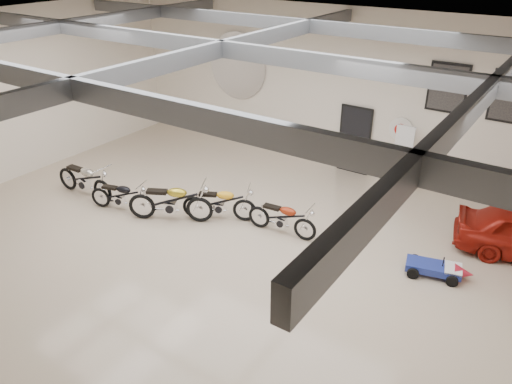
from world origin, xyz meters
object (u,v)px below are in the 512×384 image
Objects in this scene: motorcycle_yellow at (219,202)px; go_kart at (440,266)px; motorcycle_silver at (84,178)px; motorcycle_gold at (170,201)px; motorcycle_red at (282,217)px; motorcycle_black at (119,195)px; banner_stand at (402,159)px.

motorcycle_yellow reaches higher than go_kart.
motorcycle_yellow is at bearing 13.44° from motorcycle_silver.
go_kart is (5.56, 0.72, -0.24)m from motorcycle_yellow.
motorcycle_yellow is at bearing 8.86° from motorcycle_gold.
go_kart is at bearing 0.84° from motorcycle_red.
motorcycle_black is 0.80× the size of motorcycle_gold.
motorcycle_yellow is (2.54, 1.14, 0.04)m from motorcycle_black.
motorcycle_gold is at bearing -170.26° from motorcycle_yellow.
go_kart is at bearing -19.62° from motorcycle_yellow.
banner_stand reaches higher than motorcycle_red.
motorcycle_silver is at bearing 176.42° from go_kart.
motorcycle_gold is (-4.34, -5.12, -0.40)m from banner_stand.
motorcycle_gold reaches higher than motorcycle_yellow.
motorcycle_yellow is at bearing -175.51° from motorcycle_red.
motorcycle_gold reaches higher than go_kart.
go_kart is (9.62, 1.81, -0.29)m from motorcycle_silver.
motorcycle_gold is (1.52, 0.38, 0.12)m from motorcycle_black.
motorcycle_silver reaches higher than motorcycle_yellow.
go_kart is at bearing -59.00° from banner_stand.
motorcycle_yellow is 1.77m from motorcycle_red.
banner_stand is at bearing 27.81° from motorcycle_black.
motorcycle_black is at bearing -166.69° from motorcycle_red.
banner_stand is 8.06m from motorcycle_black.
motorcycle_black is at bearing -3.42° from motorcycle_silver.
motorcycle_gold is at bearing 178.37° from go_kart.
motorcycle_gold is 2.96m from motorcycle_red.
motorcycle_black is at bearing 166.32° from motorcycle_gold.
motorcycle_red is (4.28, 1.45, 0.02)m from motorcycle_black.
motorcycle_yellow is at bearing -127.89° from banner_stand.
motorcycle_yellow is (-3.32, -4.36, -0.48)m from banner_stand.
motorcycle_red is (1.74, 0.30, -0.02)m from motorcycle_yellow.
banner_stand reaches higher than go_kart.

